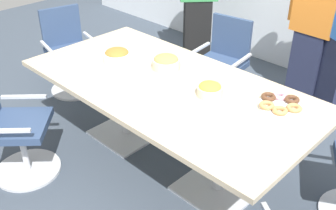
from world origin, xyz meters
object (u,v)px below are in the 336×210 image
Objects in this scene: snack_bowl_chips_yellow at (210,89)px; snack_bowl_pretzels at (117,55)px; office_chair_1 at (222,68)px; snack_bowl_cookies at (166,62)px; person_standing_1 at (315,25)px; donut_platter at (280,103)px; office_chair_2 at (69,56)px; office_chair_3 at (12,131)px; conference_table at (168,97)px.

snack_bowl_chips_yellow is 0.82× the size of snack_bowl_pretzels.
office_chair_1 is 3.90× the size of snack_bowl_cookies.
person_standing_1 is at bearing -142.89° from office_chair_1.
office_chair_1 reaches higher than snack_bowl_cookies.
snack_bowl_cookies is (0.09, -0.91, 0.40)m from office_chair_1.
office_chair_1 is at bearing 144.49° from donut_platter.
office_chair_1 is at bearing 136.49° from office_chair_2.
office_chair_2 is 3.90× the size of snack_bowl_pretzels.
office_chair_3 is 2.95m from person_standing_1.
snack_bowl_cookies is at bearing 169.81° from snack_bowl_chips_yellow.
person_standing_1 is at bearing 61.29° from snack_bowl_pretzels.
snack_bowl_chips_yellow is at bearing 5.74° from snack_bowl_pretzels.
conference_table is 1.26m from office_chair_3.
snack_bowl_pretzels is at bearing 93.66° from office_chair_2.
person_standing_1 is 8.74× the size of snack_bowl_chips_yellow.
snack_bowl_cookies reaches higher than snack_bowl_pretzels.
office_chair_2 is 2.86× the size of donut_platter.
person_standing_1 reaches higher than snack_bowl_cookies.
office_chair_3 is 2.07m from donut_platter.
snack_bowl_pretzels is at bearing 124.05° from office_chair_3.
person_standing_1 is 7.19× the size of snack_bowl_cookies.
office_chair_2 is at bearing -179.36° from snack_bowl_cookies.
person_standing_1 is 7.18× the size of snack_bowl_pretzels.
office_chair_3 is 0.54× the size of person_standing_1.
person_standing_1 reaches higher than snack_bowl_pretzels.
snack_bowl_pretzels is (-0.40, -0.19, -0.00)m from snack_bowl_cookies.
office_chair_3 is 1.59m from snack_bowl_chips_yellow.
donut_platter is (2.49, 0.15, 0.36)m from office_chair_2.
conference_table is 0.63m from snack_bowl_pretzels.
conference_table is at bearing 95.74° from office_chair_3.
snack_bowl_chips_yellow is at bearing 87.23° from office_chair_3.
snack_bowl_chips_yellow reaches higher than donut_platter.
office_chair_2 is at bearing 177.69° from snack_bowl_chips_yellow.
office_chair_2 is at bearing 170.66° from snack_bowl_pretzels.
conference_table is 2.64× the size of office_chair_3.
snack_bowl_pretzels is 1.44m from donut_platter.
donut_platter is at bearing 12.97° from snack_bowl_pretzels.
office_chair_3 is at bearing -136.53° from snack_bowl_chips_yellow.
person_standing_1 reaches higher than office_chair_2.
office_chair_1 is 1.00m from snack_bowl_cookies.
snack_bowl_pretzels is at bearing 63.54° from person_standing_1.
person_standing_1 reaches higher than office_chair_3.
person_standing_1 reaches higher than office_chair_1.
office_chair_2 is 1.17m from snack_bowl_pretzels.
snack_bowl_chips_yellow is at bearing 114.86° from office_chair_1.
conference_table is at bearing -42.15° from snack_bowl_cookies.
office_chair_3 is (-0.48, -2.07, 0.00)m from office_chair_1.
office_chair_1 is 0.54× the size of person_standing_1.
snack_bowl_pretzels is at bearing -174.26° from snack_bowl_chips_yellow.
office_chair_1 reaches higher than conference_table.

